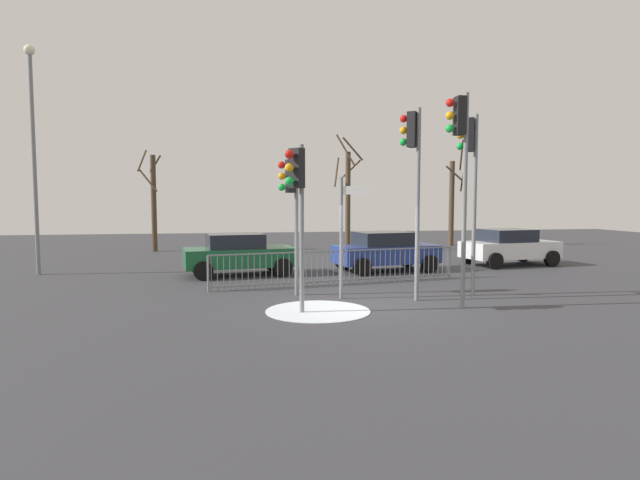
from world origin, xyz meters
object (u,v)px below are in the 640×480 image
Objects in this scene: traffic_light_foreground_left at (460,152)px; street_lamp at (33,139)px; traffic_light_foreground_right at (413,161)px; car_green_trailing at (239,254)px; traffic_light_mid_right at (297,190)px; bare_tree_centre at (453,200)px; traffic_light_rear_left at (291,194)px; direction_sign_post at (343,231)px; car_white_mid at (509,246)px; traffic_light_mid_left at (470,164)px; car_blue_near at (385,251)px; bare_tree_left at (153,200)px; bare_tree_right at (348,196)px.

street_lamp is (-12.16, 7.92, 0.99)m from traffic_light_foreground_left.
car_green_trailing is (-4.42, 5.35, -2.89)m from traffic_light_foreground_right.
bare_tree_centre is (11.22, 16.41, -0.18)m from traffic_light_mid_right.
traffic_light_rear_left is 1.80m from direction_sign_post.
traffic_light_mid_right is 0.97× the size of car_white_mid.
traffic_light_mid_left is at bearing -112.82° from bare_tree_centre.
car_white_mid is at bearing -1.02° from car_blue_near.
car_blue_near is 5.38m from car_green_trailing.
traffic_light_mid_left is 3.95m from direction_sign_post.
traffic_light_rear_left is 0.96× the size of car_green_trailing.
direction_sign_post is (1.44, 1.59, -1.05)m from traffic_light_mid_right.
traffic_light_foreground_left is at bearing -59.65° from bare_tree_left.
bare_tree_right is (5.71, 7.73, 2.08)m from car_green_trailing.
bare_tree_right is at bearing -57.43° from traffic_light_mid_right.
traffic_light_foreground_right is 1.82m from traffic_light_mid_left.
car_blue_near is 1.00× the size of car_green_trailing.
car_blue_near is (0.22, 6.64, -3.01)m from traffic_light_foreground_left.
car_blue_near is at bearing -125.79° from bare_tree_centre.
bare_tree_right reaches higher than car_blue_near.
traffic_light_foreground_left reaches higher than traffic_light_foreground_right.
traffic_light_rear_left is 0.96× the size of car_white_mid.
street_lamp is 14.33m from bare_tree_right.
bare_tree_centre is at bearing 1.95° from bare_tree_left.
car_blue_near is at bearing -5.89° from street_lamp.
traffic_light_foreground_left reaches higher than car_green_trailing.
bare_tree_centre reaches higher than car_white_mid.
car_white_mid is 1.00× the size of car_green_trailing.
traffic_light_mid_right is at bearing -43.66° from street_lamp.
street_lamp is at bearing 170.14° from car_white_mid.
bare_tree_right reaches higher than traffic_light_mid_left.
traffic_light_foreground_right is 13.31m from street_lamp.
bare_tree_centre is at bearing 11.17° from traffic_light_foreground_right.
car_blue_near is 13.42m from bare_tree_left.
traffic_light_rear_left is 12.66m from bare_tree_right.
car_white_mid is 9.34m from bare_tree_centre.
bare_tree_left is at bearing 142.26° from car_white_mid.
direction_sign_post is 10.09m from car_white_mid.
bare_tree_centre is (16.61, 0.57, 0.04)m from bare_tree_left.
car_green_trailing is 16.05m from bare_tree_centre.
bare_tree_left reaches higher than traffic_light_mid_right.
traffic_light_foreground_left is (3.79, -2.38, 0.97)m from traffic_light_rear_left.
traffic_light_rear_left is at bearing -80.47° from car_green_trailing.
traffic_light_mid_left is (4.96, 1.52, 0.76)m from traffic_light_mid_right.
car_blue_near is (0.96, 5.46, -2.89)m from traffic_light_foreground_right.
traffic_light_foreground_left is 0.65× the size of street_lamp.
street_lamp reaches higher than car_blue_near.
traffic_light_foreground_right is 0.95× the size of bare_tree_left.
traffic_light_mid_left is 1.23× the size of car_blue_near.
bare_tree_left is (-4.15, 9.37, 1.87)m from car_green_trailing.
car_green_trailing is at bearing -141.44° from bare_tree_centre.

